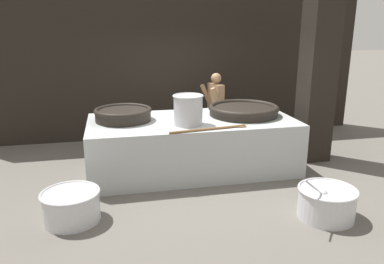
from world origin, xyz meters
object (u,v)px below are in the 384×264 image
stock_pot (188,109)px  prep_bowl_meat (71,205)px  prep_bowl_vegetables (327,201)px  giant_wok_near (123,114)px  cook (215,107)px  giant_wok_far (243,110)px

stock_pot → prep_bowl_meat: (-1.84, -1.17, -0.96)m
prep_bowl_vegetables → giant_wok_near: bearing=138.0°
giant_wok_near → cook: cook is taller
prep_bowl_vegetables → prep_bowl_meat: bearing=169.2°
giant_wok_near → prep_bowl_vegetables: bearing=-42.0°
stock_pot → giant_wok_near: bearing=153.9°
giant_wok_far → prep_bowl_vegetables: 2.45m
giant_wok_far → prep_bowl_meat: 3.50m
giant_wok_near → stock_pot: bearing=-26.1°
prep_bowl_meat → stock_pot: bearing=32.5°
giant_wok_near → giant_wok_far: size_ratio=0.77×
cook → prep_bowl_meat: cook is taller
cook → prep_bowl_vegetables: 3.57m
cook → prep_bowl_meat: size_ratio=2.01×
stock_pot → prep_bowl_vegetables: stock_pot is taller
giant_wok_near → stock_pot: (1.05, -0.51, 0.14)m
giant_wok_near → prep_bowl_meat: size_ratio=1.27×
giant_wok_far → prep_bowl_meat: giant_wok_far is taller
giant_wok_near → cook: (1.99, 1.13, -0.20)m
giant_wok_near → prep_bowl_meat: giant_wok_near is taller
cook → giant_wok_near: bearing=15.9°
stock_pot → prep_bowl_vegetables: bearing=-49.7°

